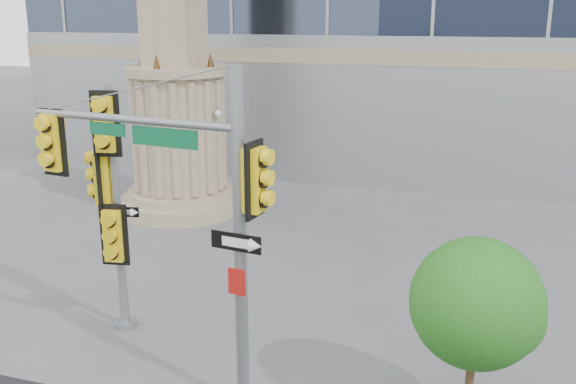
% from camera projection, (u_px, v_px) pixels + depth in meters
% --- Properties ---
extents(ground, '(120.00, 120.00, 0.00)m').
position_uv_depth(ground, '(245.00, 360.00, 13.12)').
color(ground, '#545456').
rests_on(ground, ground).
extents(monument, '(4.40, 4.40, 16.60)m').
position_uv_depth(monument, '(175.00, 53.00, 21.65)').
color(monument, gray).
rests_on(monument, ground).
extents(main_signal_pole, '(4.69, 1.00, 6.09)m').
position_uv_depth(main_signal_pole, '(184.00, 199.00, 11.01)').
color(main_signal_pole, slate).
rests_on(main_signal_pole, ground).
extents(secondary_signal_pole, '(0.99, 0.72, 5.43)m').
position_uv_depth(secondary_signal_pole, '(111.00, 192.00, 13.55)').
color(secondary_signal_pole, slate).
rests_on(secondary_signal_pole, ground).
extents(street_tree, '(2.20, 2.15, 3.43)m').
position_uv_depth(street_tree, '(478.00, 308.00, 10.33)').
color(street_tree, gray).
rests_on(street_tree, ground).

